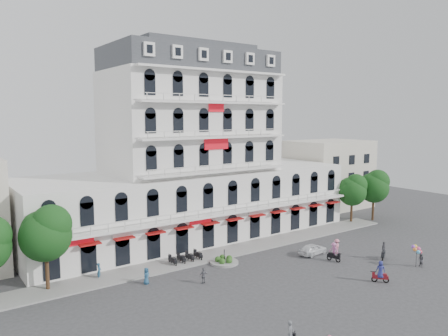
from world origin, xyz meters
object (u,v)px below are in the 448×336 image
rider_east (381,272)px  rider_northeast (383,251)px  rider_center (334,251)px  balloon_vendor (419,255)px  parked_car (313,249)px

rider_east → rider_northeast: 7.55m
rider_center → rider_northeast: bearing=48.0°
rider_east → rider_center: size_ratio=1.01×
balloon_vendor → rider_east: bearing=-177.9°
rider_northeast → rider_center: rider_center is taller
parked_car → rider_center: size_ratio=1.77×
rider_east → rider_center: bearing=-50.6°
parked_car → rider_east: rider_east is taller
rider_northeast → balloon_vendor: bearing=74.6°
parked_car → rider_northeast: size_ratio=1.83×
rider_east → rider_northeast: bearing=-98.4°
rider_northeast → balloon_vendor: 3.91m
rider_northeast → parked_car: bearing=-76.7°
rider_east → balloon_vendor: (7.25, 0.26, 0.20)m
parked_car → rider_center: 3.08m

